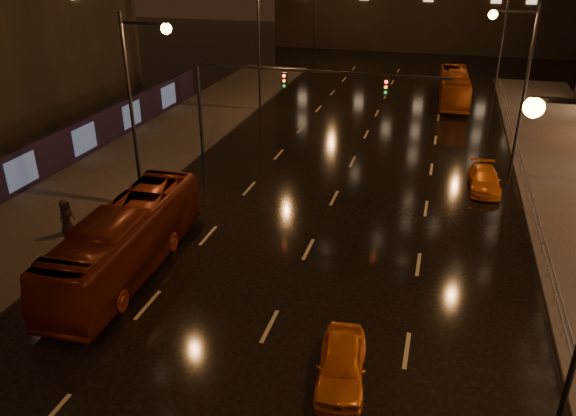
{
  "coord_description": "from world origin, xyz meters",
  "views": [
    {
      "loc": [
        5.22,
        -12.06,
        12.78
      ],
      "look_at": [
        -0.68,
        8.95,
        2.5
      ],
      "focal_mm": 35.0,
      "sensor_mm": 36.0,
      "label": 1
    }
  ],
  "objects_px": {
    "taxi_far": "(484,180)",
    "taxi_near": "(342,364)",
    "bus_red": "(126,240)",
    "bus_curb": "(454,87)",
    "pedestrian_c": "(66,217)"
  },
  "relations": [
    {
      "from": "taxi_far",
      "to": "taxi_near",
      "type": "bearing_deg",
      "value": -108.19
    },
    {
      "from": "bus_red",
      "to": "taxi_far",
      "type": "relative_size",
      "value": 2.61
    },
    {
      "from": "bus_red",
      "to": "taxi_far",
      "type": "bearing_deg",
      "value": 39.05
    },
    {
      "from": "bus_curb",
      "to": "taxi_near",
      "type": "distance_m",
      "value": 37.44
    },
    {
      "from": "bus_red",
      "to": "bus_curb",
      "type": "xyz_separation_m",
      "value": [
        13.0,
        33.13,
        -0.1
      ]
    },
    {
      "from": "pedestrian_c",
      "to": "taxi_far",
      "type": "bearing_deg",
      "value": -54.63
    },
    {
      "from": "taxi_far",
      "to": "pedestrian_c",
      "type": "xyz_separation_m",
      "value": [
        -19.44,
        -11.42,
        0.44
      ]
    },
    {
      "from": "taxi_near",
      "to": "taxi_far",
      "type": "height_order",
      "value": "taxi_near"
    },
    {
      "from": "bus_curb",
      "to": "taxi_near",
      "type": "xyz_separation_m",
      "value": [
        -2.93,
        -37.32,
        -0.73
      ]
    },
    {
      "from": "taxi_far",
      "to": "pedestrian_c",
      "type": "height_order",
      "value": "pedestrian_c"
    },
    {
      "from": "taxi_near",
      "to": "taxi_far",
      "type": "relative_size",
      "value": 0.93
    },
    {
      "from": "bus_red",
      "to": "bus_curb",
      "type": "distance_m",
      "value": 35.59
    },
    {
      "from": "bus_curb",
      "to": "taxi_near",
      "type": "height_order",
      "value": "bus_curb"
    },
    {
      "from": "bus_red",
      "to": "pedestrian_c",
      "type": "xyz_separation_m",
      "value": [
        -4.44,
        2.03,
        -0.44
      ]
    },
    {
      "from": "taxi_near",
      "to": "taxi_far",
      "type": "bearing_deg",
      "value": 67.8
    }
  ]
}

